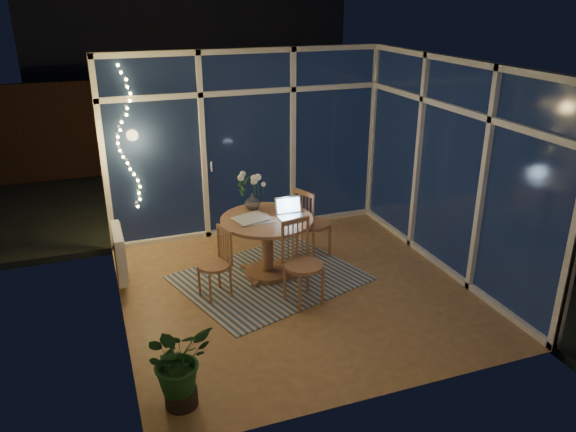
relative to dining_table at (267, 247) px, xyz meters
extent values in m
plane|color=olive|center=(0.22, -0.49, -0.38)|extent=(4.00, 4.00, 0.00)
plane|color=white|center=(0.22, -0.49, 2.22)|extent=(4.00, 4.00, 0.00)
cube|color=silver|center=(0.22, 1.51, 0.92)|extent=(4.00, 0.04, 2.60)
cube|color=silver|center=(0.22, -2.49, 0.92)|extent=(4.00, 0.04, 2.60)
cube|color=silver|center=(-1.78, -0.49, 0.92)|extent=(0.04, 4.00, 2.60)
cube|color=silver|center=(2.22, -0.49, 0.92)|extent=(0.04, 4.00, 2.60)
cube|color=white|center=(0.22, 1.47, 0.92)|extent=(4.00, 0.10, 2.60)
cube|color=white|center=(2.18, -0.49, 0.92)|extent=(0.10, 4.00, 2.60)
cube|color=white|center=(-1.72, 0.41, 0.02)|extent=(0.10, 0.70, 0.58)
cube|color=black|center=(0.72, 4.51, -0.44)|extent=(12.00, 6.00, 0.10)
cube|color=#362113|center=(0.22, 5.01, 0.52)|extent=(11.00, 0.08, 1.80)
cube|color=#31323B|center=(0.52, 8.01, 1.82)|extent=(7.00, 3.00, 2.20)
sphere|color=black|center=(-0.58, 2.91, 0.07)|extent=(0.90, 0.90, 0.90)
cube|color=beige|center=(0.00, -0.10, -0.38)|extent=(2.49, 2.22, 0.01)
cylinder|color=#8E5B40|center=(0.00, 0.00, 0.00)|extent=(1.41, 1.41, 0.76)
cube|color=#8E5B40|center=(-0.73, -0.29, 0.04)|extent=(0.48, 0.48, 0.84)
cube|color=#8E5B40|center=(0.73, 0.30, 0.11)|extent=(0.59, 0.59, 0.98)
cube|color=#8E5B40|center=(0.17, -0.77, 0.11)|extent=(0.54, 0.54, 0.98)
imported|color=silver|center=(-0.08, 0.35, 0.49)|extent=(0.25, 0.25, 0.21)
imported|color=silver|center=(0.32, 0.20, 0.40)|extent=(0.19, 0.19, 0.04)
cube|color=silver|center=(-0.20, 0.01, 0.39)|extent=(0.44, 0.36, 0.02)
cube|color=black|center=(0.00, -0.07, 0.39)|extent=(0.13, 0.10, 0.01)
imported|color=#19481C|center=(-1.43, -2.00, 0.00)|extent=(0.68, 0.64, 0.76)
camera|label=1|loc=(-1.90, -5.94, 2.90)|focal=35.00mm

